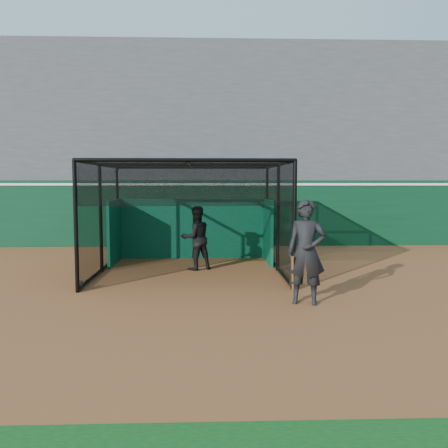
{
  "coord_description": "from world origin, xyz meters",
  "views": [
    {
      "loc": [
        0.18,
        -9.58,
        2.41
      ],
      "look_at": [
        0.59,
        2.0,
        1.4
      ],
      "focal_mm": 38.0,
      "sensor_mm": 36.0,
      "label": 1
    }
  ],
  "objects": [
    {
      "name": "ground",
      "position": [
        0.0,
        0.0,
        0.0
      ],
      "size": [
        120.0,
        120.0,
        0.0
      ],
      "primitive_type": "plane",
      "color": "brown",
      "rests_on": "ground"
    },
    {
      "name": "outfield_wall",
      "position": [
        0.0,
        8.5,
        1.29
      ],
      "size": [
        50.0,
        0.5,
        2.5
      ],
      "color": "#09341C",
      "rests_on": "ground"
    },
    {
      "name": "grandstand",
      "position": [
        0.0,
        12.27,
        4.48
      ],
      "size": [
        50.0,
        7.85,
        8.95
      ],
      "color": "#4C4C4F",
      "rests_on": "ground"
    },
    {
      "name": "batting_cage",
      "position": [
        -0.29,
        3.24,
        1.45
      ],
      "size": [
        4.89,
        4.93,
        2.9
      ],
      "color": "black",
      "rests_on": "ground"
    },
    {
      "name": "batter",
      "position": [
        -0.14,
        3.47,
        0.88
      ],
      "size": [
        1.07,
        0.98,
        1.77
      ],
      "primitive_type": "imported",
      "rotation": [
        0.0,
        0.0,
        3.6
      ],
      "color": "black",
      "rests_on": "ground"
    },
    {
      "name": "on_deck_player",
      "position": [
        2.14,
        -0.33,
        1.04
      ],
      "size": [
        0.86,
        0.67,
        2.08
      ],
      "color": "black",
      "rests_on": "ground"
    }
  ]
}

